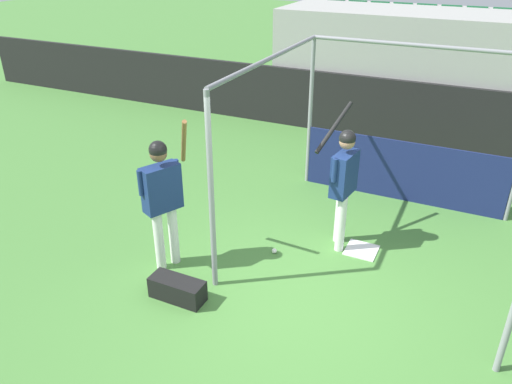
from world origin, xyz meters
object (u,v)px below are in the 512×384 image
at_px(player_batter, 343,178).
at_px(equipment_bag, 177,289).
at_px(baseball, 274,251).
at_px(player_waiting, 163,192).

height_order(player_batter, equipment_bag, player_batter).
xyz_separation_m(player_batter, baseball, (-0.75, -0.61, -1.05)).
bearing_deg(player_waiting, player_batter, -28.03).
bearing_deg(player_waiting, equipment_bag, -112.66).
xyz_separation_m(player_waiting, equipment_bag, (0.52, -0.57, -0.97)).
distance_m(player_waiting, equipment_bag, 1.24).
bearing_deg(equipment_bag, player_waiting, 132.30).
relative_size(player_waiting, equipment_bag, 2.98).
bearing_deg(baseball, player_waiting, -144.49).
relative_size(player_batter, baseball, 26.51).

